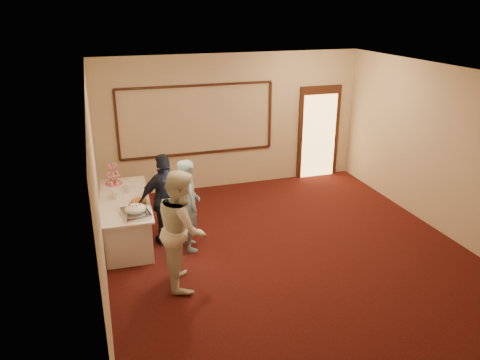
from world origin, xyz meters
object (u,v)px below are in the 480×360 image
plate_stack_a (117,195)px  guest (166,200)px  tart (139,202)px  cupcake_stand (113,176)px  pavlova_tray (135,210)px  plate_stack_b (130,188)px  woman (182,229)px  buffet_table (126,218)px  man (189,205)px

plate_stack_a → guest: bearing=-29.8°
tart → guest: bearing=-12.5°
cupcake_stand → plate_stack_a: size_ratio=2.79×
plate_stack_a → pavlova_tray: bearing=-74.0°
plate_stack_b → woman: woman is taller
buffet_table → woman: 1.92m
plate_stack_b → plate_stack_a: bearing=-135.8°
pavlova_tray → guest: 0.66m
cupcake_stand → plate_stack_a: bearing=-88.3°
woman → plate_stack_b: bearing=21.0°
buffet_table → plate_stack_b: size_ratio=10.83×
plate_stack_b → guest: 0.87m
plate_stack_a → tart: bearing=-46.5°
tart → man: bearing=-27.1°
cupcake_stand → tart: (0.35, -1.09, -0.14)m
woman → guest: size_ratio=1.09×
buffet_table → tart: (0.22, -0.29, 0.41)m
pavlova_tray → woman: 1.12m
cupcake_stand → woman: 2.64m
tart → woman: size_ratio=0.17×
buffet_table → pavlova_tray: (0.12, -0.76, 0.47)m
plate_stack_b → man: man is taller
buffet_table → cupcake_stand: 0.97m
plate_stack_a → buffet_table: bearing=-26.8°
cupcake_stand → plate_stack_b: 0.57m
woman → guest: 1.32m
plate_stack_b → tart: plate_stack_b is taller
cupcake_stand → buffet_table: bearing=-80.6°
cupcake_stand → woman: (0.84, -2.50, -0.04)m
buffet_table → woman: (0.70, -1.71, 0.51)m
pavlova_tray → woman: size_ratio=0.33×
buffet_table → cupcake_stand: cupcake_stand is taller
cupcake_stand → man: (1.14, -1.49, -0.13)m
tart → guest: guest is taller
guest → tart: bearing=-20.8°
cupcake_stand → tart: cupcake_stand is taller
tart → woman: woman is taller
pavlova_tray → guest: bearing=33.5°
tart → guest: size_ratio=0.19×
cupcake_stand → guest: guest is taller
man → woman: size_ratio=0.90×
pavlova_tray → plate_stack_b: pavlova_tray is taller
man → buffet_table: bearing=55.5°
plate_stack_b → tart: bearing=-81.4°
guest → buffet_table: bearing=-38.5°
plate_stack_b → man: (0.88, -0.99, -0.05)m
plate_stack_b → woman: (0.57, -2.00, 0.05)m
plate_stack_b → woman: size_ratio=0.11×
cupcake_stand → plate_stack_b: cupcake_stand is taller
pavlova_tray → woman: (0.58, -0.95, 0.04)m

